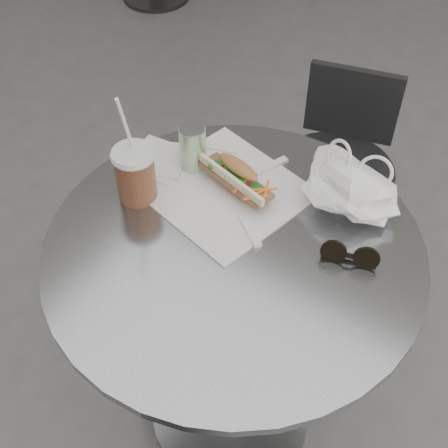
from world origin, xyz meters
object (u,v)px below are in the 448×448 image
Objects in this scene: sunglasses at (350,255)px; iced_coffee at (135,173)px; banh_mi at (237,178)px; drink_can at (193,148)px; cafe_table at (233,323)px; chair_far at (333,191)px.

iced_coffee is at bearing 172.11° from sunglasses.
iced_coffee reaches higher than banh_mi.
drink_can is (0.04, 0.14, -0.01)m from iced_coffee.
drink_can is (-0.12, 0.01, 0.02)m from banh_mi.
cafe_table is 0.70m from chair_far.
chair_far is at bearing 102.17° from banh_mi.
banh_mi is at bearing 122.43° from cafe_table.
drink_can reaches higher than sunglasses.
cafe_table is 6.74× the size of sunglasses.
chair_far is at bearing 77.00° from drink_can.
banh_mi reaches higher than cafe_table.
banh_mi is 2.06× the size of sunglasses.
cafe_table is 1.15× the size of chair_far.
banh_mi is (-0.08, 0.13, 0.31)m from cafe_table.
banh_mi is (-0.00, -0.55, 0.48)m from chair_far.
chair_far is 5.99× the size of drink_can.
cafe_table is 0.41m from drink_can.
iced_coffee is at bearing -128.54° from banh_mi.
iced_coffee is 2.32× the size of sunglasses.
sunglasses is at bearing 5.01° from banh_mi.
iced_coffee is at bearing 59.70° from chair_far.
sunglasses reaches higher than cafe_table.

